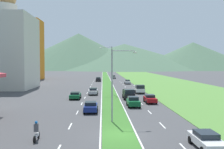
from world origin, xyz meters
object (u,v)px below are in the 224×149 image
Objects in this scene: car_6 at (98,79)px; car_9 at (150,99)px; car_0 at (127,82)px; motorcycle_rider at (36,132)px; pickup_truck_0 at (139,89)px; street_lamp_near at (115,80)px; car_4 at (113,77)px; car_7 at (91,107)px; car_2 at (93,91)px; car_1 at (207,140)px; car_5 at (75,95)px; street_lamp_mid at (111,67)px; pickup_truck_1 at (129,94)px; car_8 at (133,102)px.

car_6 reaches higher than car_9.
car_0 is at bearing 179.99° from car_9.
car_0 is 2.37× the size of motorcycle_rider.
street_lamp_near is at bearing -13.44° from pickup_truck_0.
car_7 is at bearing -4.73° from car_4.
car_0 is 0.88× the size of pickup_truck_0.
car_4 is (6.96, 58.77, 0.01)m from car_2.
street_lamp_near is 1.90× the size of car_1.
street_lamp_mid is at bearing -44.93° from car_5.
street_lamp_near reaches higher than car_5.
car_7 is at bearing -23.92° from pickup_truck_0.
motorcycle_rider is at bearing -21.57° from pickup_truck_0.
car_7 is 2.19× the size of motorcycle_rider.
car_5 is at bearing 108.59° from street_lamp_near.
car_7 is at bearing -99.47° from street_lamp_mid.
street_lamp_near reaches higher than car_9.
car_5 is 16.60m from pickup_truck_0.
car_1 is 0.83× the size of pickup_truck_0.
street_lamp_mid reaches higher than street_lamp_near.
car_4 is 79.60m from car_7.
pickup_truck_0 is at bearing -56.02° from car_5.
street_lamp_mid is 2.26× the size of car_4.
motorcycle_rider is at bearing -136.41° from street_lamp_near.
pickup_truck_0 reaches higher than car_1.
street_lamp_mid is 29.96m from car_0.
car_9 is (-0.12, 24.24, 0.03)m from car_1.
street_lamp_near is at bearing -2.29° from car_4.
car_7 reaches higher than car_9.
motorcycle_rider reaches higher than car_7.
car_2 is at bearing -6.76° from car_4.
car_1 is at bearing 2.10° from car_4.
car_4 reaches higher than car_9.
car_7 is at bearing -50.69° from car_9.
street_lamp_near is 56.48m from car_0.
pickup_truck_1 reaches higher than motorcycle_rider.
car_9 is at bearing -140.21° from car_2.
car_1 is 0.83× the size of pickup_truck_1.
car_6 is 61.82m from car_7.
car_8 is at bearing -10.97° from pickup_truck_0.
street_lamp_mid is at bearing -175.28° from car_6.
pickup_truck_0 reaches higher than motorcycle_rider.
car_6 is 1.16× the size of car_8.
street_lamp_near is at bearing -90.67° from street_lamp_mid.
car_2 is at bearing -6.41° from motorcycle_rider.
car_1 is (6.62, -36.79, -5.32)m from street_lamp_mid.
street_lamp_mid is at bearing -169.80° from car_1.
street_lamp_mid is 41.60m from car_6.
car_6 is (-10.01, 77.92, 0.11)m from car_1.
street_lamp_near is 1.85× the size of car_5.
car_7 is at bearing -17.38° from motorcycle_rider.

